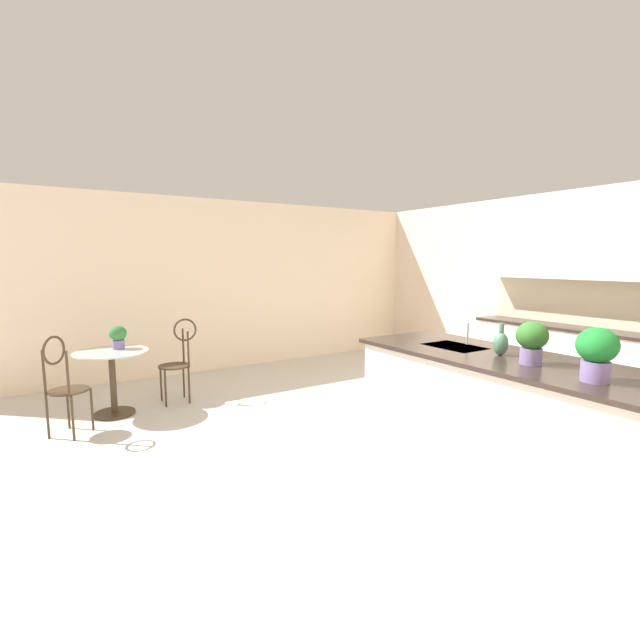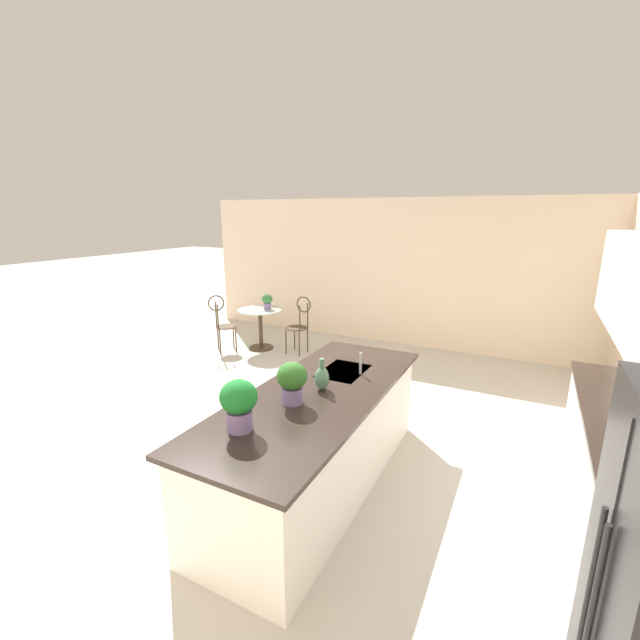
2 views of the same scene
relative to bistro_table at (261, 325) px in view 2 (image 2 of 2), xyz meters
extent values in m
plane|color=beige|center=(2.75, 1.91, -0.45)|extent=(40.00, 40.00, 0.00)
cube|color=beige|center=(-1.51, 1.91, 0.90)|extent=(0.12, 7.80, 2.70)
cube|color=white|center=(3.05, 2.76, -0.01)|extent=(2.70, 0.96, 0.88)
cube|color=#2D231E|center=(3.05, 2.76, 0.45)|extent=(2.80, 1.06, 0.04)
cube|color=#B2B5BA|center=(2.50, 2.76, 0.46)|extent=(0.56, 0.40, 0.03)
cube|color=white|center=(2.35, 5.11, -0.01)|extent=(2.40, 0.60, 0.88)
cube|color=#2D231E|center=(2.35, 5.11, 0.45)|extent=(2.44, 0.64, 0.04)
cube|color=#28282B|center=(4.44, 4.69, 0.47)|extent=(0.01, 0.01, 1.69)
cylinder|color=#28282B|center=(4.39, 4.67, 0.57)|extent=(0.02, 0.02, 0.70)
cylinder|color=#28282B|center=(4.49, 4.67, 0.57)|extent=(0.02, 0.02, 0.70)
cylinder|color=#3D2D1E|center=(0.00, 0.00, -0.43)|extent=(0.44, 0.44, 0.03)
cylinder|color=#3D2D1E|center=(0.00, 0.00, -0.07)|extent=(0.07, 0.07, 0.69)
cylinder|color=#B2C6C1|center=(0.00, 0.00, 0.29)|extent=(0.80, 0.80, 0.01)
cylinder|color=#3D2D1E|center=(0.21, -0.47, -0.22)|extent=(0.03, 0.03, 0.45)
cylinder|color=#3D2D1E|center=(0.39, -0.26, -0.22)|extent=(0.03, 0.03, 0.45)
cylinder|color=#3D2D1E|center=(0.41, -0.66, -0.22)|extent=(0.03, 0.03, 0.45)
cylinder|color=#3D2D1E|center=(0.60, -0.45, -0.22)|extent=(0.03, 0.03, 0.45)
cylinder|color=#3D2D1E|center=(0.40, -0.46, 0.01)|extent=(0.54, 0.54, 0.02)
cylinder|color=#3D2D1E|center=(0.43, -0.66, 0.23)|extent=(0.03, 0.03, 0.45)
cylinder|color=#3D2D1E|center=(0.60, -0.46, 0.23)|extent=(0.03, 0.03, 0.45)
torus|color=#3D2D1E|center=(0.51, -0.56, 0.45)|extent=(0.23, 0.21, 0.28)
cylinder|color=#3D2D1E|center=(0.04, 0.56, -0.22)|extent=(0.03, 0.03, 0.45)
cylinder|color=#3D2D1E|center=(-0.24, 0.58, -0.22)|extent=(0.03, 0.03, 0.45)
cylinder|color=#3D2D1E|center=(0.05, 0.84, -0.22)|extent=(0.03, 0.03, 0.45)
cylinder|color=#3D2D1E|center=(-0.23, 0.86, -0.22)|extent=(0.03, 0.03, 0.45)
cylinder|color=#3D2D1E|center=(-0.09, 0.71, 0.01)|extent=(0.40, 0.40, 0.02)
cylinder|color=#3D2D1E|center=(0.05, 0.85, 0.23)|extent=(0.03, 0.03, 0.45)
cylinder|color=#3D2D1E|center=(-0.21, 0.87, 0.23)|extent=(0.03, 0.03, 0.45)
torus|color=#3D2D1E|center=(-0.08, 0.86, 0.45)|extent=(0.04, 0.28, 0.28)
cylinder|color=#B2B5BA|center=(2.50, 2.94, 0.58)|extent=(0.02, 0.02, 0.22)
cylinder|color=#7A669E|center=(-0.10, 0.10, 0.35)|extent=(0.13, 0.13, 0.10)
ellipsoid|color=#317139|center=(-0.10, 0.10, 0.48)|extent=(0.19, 0.19, 0.17)
cylinder|color=#7A669E|center=(3.90, 2.57, 0.55)|extent=(0.18, 0.18, 0.15)
ellipsoid|color=#1A742B|center=(3.90, 2.57, 0.73)|extent=(0.27, 0.27, 0.25)
cylinder|color=#7A669E|center=(3.35, 2.68, 0.54)|extent=(0.17, 0.17, 0.14)
ellipsoid|color=#2D6324|center=(3.35, 2.68, 0.71)|extent=(0.25, 0.25, 0.23)
ellipsoid|color=#4C7A5B|center=(3.00, 2.78, 0.58)|extent=(0.13, 0.13, 0.21)
cylinder|color=#4C7A5B|center=(3.00, 2.78, 0.72)|extent=(0.04, 0.04, 0.08)
camera|label=1|loc=(5.44, -0.66, 1.31)|focal=25.15mm
camera|label=2|loc=(6.08, 4.33, 2.00)|focal=23.56mm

